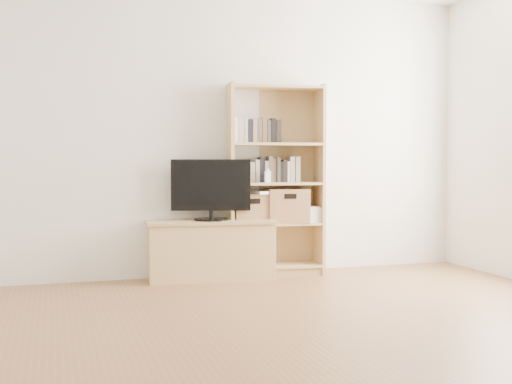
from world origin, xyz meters
name	(u,v)px	position (x,y,z in m)	size (l,w,h in m)	color
floor	(358,350)	(0.00, 0.00, 0.00)	(4.50, 5.00, 0.01)	brown
back_wall	(234,132)	(0.00, 2.50, 1.30)	(4.50, 0.02, 2.60)	silver
tv_stand	(211,251)	(-0.27, 2.30, 0.25)	(1.08, 0.40, 0.49)	tan
bookshelf	(275,180)	(0.34, 2.35, 0.86)	(0.86, 0.31, 1.73)	tan
television	(211,190)	(-0.27, 2.30, 0.79)	(0.69, 0.05, 0.54)	black
books_row_mid	(275,171)	(0.35, 2.37, 0.95)	(0.77, 0.15, 0.21)	#3E3A33
books_row_upper	(254,131)	(0.16, 2.39, 1.30)	(0.40, 0.15, 0.21)	#3E3A33
baby_monitor	(268,177)	(0.24, 2.26, 0.89)	(0.05, 0.03, 0.10)	white
basket_left	(251,208)	(0.11, 2.37, 0.61)	(0.32, 0.26, 0.26)	#A07048
basket_right	(287,205)	(0.45, 2.33, 0.63)	(0.37, 0.30, 0.30)	#A07048
laptop	(269,192)	(0.28, 2.35, 0.75)	(0.33, 0.23, 0.03)	silver
magazine_stack	(307,215)	(0.64, 2.31, 0.54)	(0.18, 0.26, 0.12)	beige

